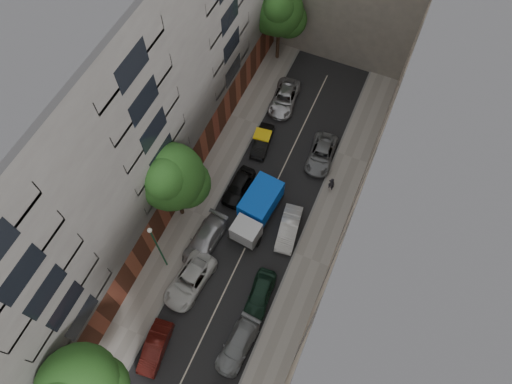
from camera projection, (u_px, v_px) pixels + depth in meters
The scene contains 21 objects.
ground at pixel (251, 236), 39.04m from camera, with size 120.00×120.00×0.00m, color #4C4C49.
road_surface at pixel (251, 236), 39.03m from camera, with size 8.00×44.00×0.02m, color black.
sidewalk_left at pixel (194, 212), 40.03m from camera, with size 3.00×44.00×0.15m, color gray.
sidewalk_right at pixel (311, 260), 37.93m from camera, with size 3.00×44.00×0.15m, color gray.
building_left at pixel (108, 123), 32.35m from camera, with size 8.00×44.00×20.00m, color #514E4C.
building_right at pixel (412, 238), 28.16m from camera, with size 8.00×44.00×20.00m, color tan.
tarp_truck at pixel (257, 210), 38.52m from camera, with size 2.94×6.19×2.76m.
car_left_1 at pixel (155, 348), 33.99m from camera, with size 1.44×4.14×1.36m, color #4B120F.
car_left_2 at pixel (190, 281), 36.40m from camera, with size 2.40×5.20×1.45m, color silver.
car_left_3 at pixel (205, 240), 38.05m from camera, with size 2.08×5.11×1.48m, color #B2B3B7.
car_left_4 at pixel (239, 186), 40.53m from camera, with size 1.69×4.20×1.43m, color black.
car_left_5 at pixel (262, 141), 42.94m from camera, with size 1.38×3.95×1.30m, color black.
car_left_6 at pixel (284, 98), 45.34m from camera, with size 2.35×5.09×1.41m, color #AFAFB4.
car_right_1 at pixel (238, 346), 34.07m from camera, with size 1.89×4.65×1.35m, color slate.
car_right_2 at pixel (260, 295), 35.86m from camera, with size 1.72×4.28×1.46m, color black.
car_right_3 at pixel (289, 228), 38.58m from camera, with size 1.52×4.37×1.44m, color silver.
car_right_4 at pixel (321, 154), 42.21m from camera, with size 2.22×4.81×1.34m, color slate.
tree_mid at pixel (172, 179), 34.62m from camera, with size 5.55×5.32×8.99m.
tree_far at pixel (280, 14), 43.68m from camera, with size 5.01×4.69×8.47m.
lamp_post at pixel (157, 245), 33.83m from camera, with size 0.36×0.36×7.16m.
pedestrian at pixel (331, 184), 40.37m from camera, with size 0.60×0.39×1.64m, color black.
Camera 1 is at (6.52, -13.90, 36.10)m, focal length 32.00 mm.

